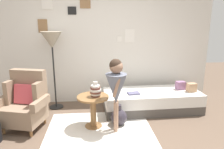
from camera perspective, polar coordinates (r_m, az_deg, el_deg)
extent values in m
plane|color=brown|center=(3.17, -1.23, -19.57)|extent=(12.00, 12.00, 0.00)
cube|color=silver|center=(4.60, -3.01, 8.48)|extent=(4.80, 0.10, 2.60)
cube|color=white|center=(4.60, 4.79, 10.42)|extent=(0.20, 0.02, 0.28)
cube|color=slate|center=(4.59, 4.80, 10.42)|extent=(0.16, 0.01, 0.22)
cube|color=white|center=(4.62, -17.16, 17.79)|extent=(0.21, 0.02, 0.20)
cube|color=#AEAEA7|center=(4.62, -17.17, 17.79)|extent=(0.16, 0.01, 0.16)
cube|color=black|center=(4.54, -10.77, 16.64)|extent=(0.17, 0.02, 0.16)
cube|color=silver|center=(4.54, -10.78, 16.64)|extent=(0.13, 0.01, 0.12)
cube|color=olive|center=(4.63, -18.23, 12.40)|extent=(0.19, 0.02, 0.27)
cube|color=gray|center=(4.63, -18.24, 12.39)|extent=(0.14, 0.01, 0.21)
cube|color=white|center=(4.57, 2.02, 9.59)|extent=(0.09, 0.02, 0.11)
cube|color=silver|center=(4.57, 2.02, 9.59)|extent=(0.07, 0.01, 0.09)
cube|color=olive|center=(4.54, -7.28, 18.82)|extent=(0.21, 0.02, 0.23)
cube|color=slate|center=(4.53, -7.28, 18.82)|extent=(0.17, 0.01, 0.18)
cube|color=silver|center=(3.62, -3.36, -14.86)|extent=(1.73, 1.39, 0.01)
cylinder|color=#9E7042|center=(3.91, -27.28, -13.29)|extent=(0.04, 0.04, 0.12)
cylinder|color=#9E7042|center=(3.65, -21.07, -14.57)|extent=(0.04, 0.04, 0.12)
cylinder|color=#9E7042|center=(4.23, -23.61, -10.75)|extent=(0.04, 0.04, 0.12)
cylinder|color=#9E7042|center=(3.99, -17.74, -11.70)|extent=(0.04, 0.04, 0.12)
cube|color=#8C725B|center=(3.85, -22.74, -9.72)|extent=(0.73, 0.70, 0.30)
cube|color=#8C725B|center=(3.89, -21.54, -2.69)|extent=(0.62, 0.29, 0.55)
cube|color=#8C725B|center=(3.95, -25.64, -4.11)|extent=(0.16, 0.32, 0.39)
cube|color=#8C725B|center=(3.68, -19.02, -4.77)|extent=(0.16, 0.32, 0.39)
cube|color=#8C725B|center=(3.94, -27.27, -6.23)|extent=(0.22, 0.51, 0.14)
cube|color=#8C725B|center=(3.59, -18.78, -7.31)|extent=(0.22, 0.51, 0.14)
cube|color=#D64C56|center=(3.82, -22.41, -4.90)|extent=(0.39, 0.25, 0.33)
cube|color=#4C4742|center=(4.41, 10.56, -8.30)|extent=(1.93, 0.86, 0.18)
cube|color=white|center=(4.33, 10.68, -5.85)|extent=(1.93, 0.86, 0.22)
cube|color=tan|center=(4.46, 20.73, -3.31)|extent=(0.19, 0.14, 0.17)
cube|color=gray|center=(4.54, 18.04, -2.83)|extent=(0.19, 0.14, 0.17)
cylinder|color=olive|center=(3.74, -5.01, -13.71)|extent=(0.29, 0.29, 0.02)
cylinder|color=olive|center=(3.63, -5.10, -10.06)|extent=(0.10, 0.10, 0.50)
cylinder|color=olive|center=(3.53, -5.20, -6.11)|extent=(0.53, 0.53, 0.03)
cylinder|color=brown|center=(3.50, -4.47, -5.69)|extent=(0.14, 0.14, 0.03)
cylinder|color=white|center=(3.49, -4.48, -5.19)|extent=(0.17, 0.17, 0.03)
cylinder|color=brown|center=(3.48, -4.49, -4.68)|extent=(0.19, 0.19, 0.03)
cylinder|color=white|center=(3.47, -4.50, -4.18)|extent=(0.19, 0.19, 0.03)
cylinder|color=brown|center=(3.46, -4.51, -3.66)|extent=(0.17, 0.17, 0.03)
cylinder|color=white|center=(3.45, -4.52, -3.15)|extent=(0.14, 0.14, 0.03)
cylinder|color=white|center=(3.44, -4.54, -2.42)|extent=(0.07, 0.07, 0.06)
cylinder|color=black|center=(4.63, -14.81, -8.45)|extent=(0.28, 0.28, 0.02)
cylinder|color=black|center=(4.41, -15.42, 0.51)|extent=(0.03, 0.03, 1.47)
cone|color=#9E937F|center=(4.30, -16.00, 8.96)|extent=(0.41, 0.41, 0.33)
cylinder|color=#A37A60|center=(3.46, 1.02, -11.54)|extent=(0.07, 0.07, 0.51)
cylinder|color=#A37A60|center=(3.55, 1.18, -10.84)|extent=(0.07, 0.07, 0.51)
cone|color=slate|center=(3.33, 1.14, -3.95)|extent=(0.34, 0.34, 0.49)
cylinder|color=slate|center=(3.28, 1.15, -1.25)|extent=(0.17, 0.17, 0.19)
cylinder|color=#A37A60|center=(3.19, 1.30, -3.44)|extent=(0.14, 0.08, 0.33)
cylinder|color=#A37A60|center=(3.42, 1.67, -2.22)|extent=(0.14, 0.08, 0.33)
sphere|color=#A37A60|center=(3.24, 1.17, 2.10)|extent=(0.21, 0.21, 0.21)
sphere|color=#38281E|center=(3.23, 1.00, 2.56)|extent=(0.20, 0.20, 0.20)
cube|color=slate|center=(4.08, 5.86, -5.08)|extent=(0.24, 0.18, 0.03)
sphere|color=#332D38|center=(3.73, 1.91, -11.48)|extent=(0.28, 0.28, 0.28)
cylinder|color=#332D38|center=(3.66, 1.93, -8.92)|extent=(0.08, 0.08, 0.09)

